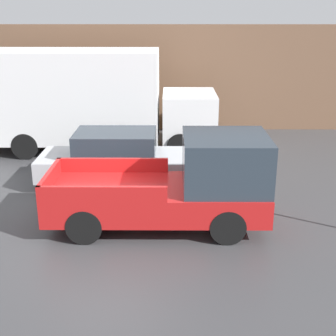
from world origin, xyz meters
The scene contains 6 objects.
ground_plane centered at (0.00, 0.00, 0.00)m, with size 60.00×60.00×0.00m, color #3D3D3F.
building_wall centered at (0.00, 9.75, 2.19)m, with size 28.00×0.15×4.39m.
pickup_truck centered at (1.85, 0.22, 1.04)m, with size 5.18×2.11×2.25m.
car centered at (-0.08, 2.99, 0.82)m, with size 4.26×1.85×1.63m.
delivery_truck centered at (-1.55, 6.65, 1.91)m, with size 8.65×2.63×3.62m.
newspaper_box centered at (1.77, 9.43, 0.48)m, with size 0.45×0.40×0.95m.
Camera 1 is at (1.62, -10.16, 5.06)m, focal length 50.00 mm.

